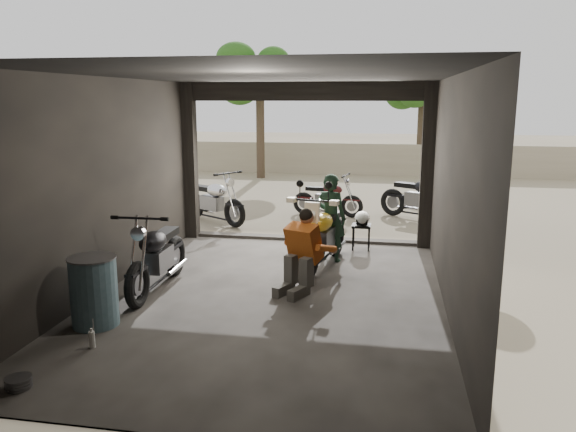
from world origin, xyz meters
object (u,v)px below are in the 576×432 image
(stool, at_px, (361,228))
(helmet, at_px, (362,218))
(outside_bike_a, at_px, (213,197))
(left_bike, at_px, (157,250))
(mechanic, at_px, (299,254))
(main_bike, at_px, (324,230))
(oil_drum, at_px, (94,292))
(rider, at_px, (331,218))
(outside_bike_c, at_px, (421,194))
(sign_post, at_px, (464,173))
(outside_bike_b, at_px, (328,195))

(stool, xyz_separation_m, helmet, (0.01, -0.02, 0.21))
(helmet, bearing_deg, outside_bike_a, 159.18)
(left_bike, bearing_deg, mechanic, 5.69)
(main_bike, distance_m, oil_drum, 4.05)
(left_bike, height_order, mechanic, left_bike)
(outside_bike_a, relative_size, rider, 1.16)
(rider, distance_m, oil_drum, 4.40)
(outside_bike_c, relative_size, stool, 3.80)
(rider, xyz_separation_m, sign_post, (2.33, 0.69, 0.77))
(rider, bearing_deg, stool, -100.02)
(main_bike, bearing_deg, oil_drum, -118.62)
(helmet, bearing_deg, outside_bike_b, 114.37)
(main_bike, bearing_deg, left_bike, -133.40)
(oil_drum, distance_m, sign_post, 6.61)
(outside_bike_b, bearing_deg, outside_bike_c, -81.87)
(left_bike, distance_m, outside_bike_b, 6.32)
(left_bike, height_order, outside_bike_a, left_bike)
(main_bike, relative_size, helmet, 6.57)
(outside_bike_c, height_order, stool, outside_bike_c)
(sign_post, bearing_deg, main_bike, -141.93)
(main_bike, height_order, oil_drum, main_bike)
(rider, bearing_deg, outside_bike_a, -21.21)
(main_bike, height_order, outside_bike_a, main_bike)
(left_bike, xyz_separation_m, helmet, (2.94, 2.90, -0.00))
(main_bike, height_order, sign_post, sign_post)
(outside_bike_c, bearing_deg, sign_post, -138.72)
(left_bike, bearing_deg, rider, 39.19)
(main_bike, distance_m, mechanic, 1.43)
(helmet, distance_m, sign_post, 2.04)
(outside_bike_a, xyz_separation_m, sign_post, (5.37, -1.99, 0.94))
(stool, xyz_separation_m, sign_post, (1.82, -0.18, 1.14))
(helmet, relative_size, sign_post, 0.13)
(outside_bike_c, height_order, mechanic, outside_bike_c)
(rider, xyz_separation_m, helmet, (0.52, 0.85, -0.16))
(left_bike, xyz_separation_m, rider, (2.42, 2.05, 0.16))
(outside_bike_a, bearing_deg, rider, -99.15)
(main_bike, xyz_separation_m, helmet, (0.60, 1.24, -0.02))
(outside_bike_c, bearing_deg, helmet, -171.13)
(left_bike, xyz_separation_m, outside_bike_b, (1.94, 6.01, -0.11))
(outside_bike_c, distance_m, oil_drum, 8.60)
(outside_bike_b, height_order, outside_bike_c, outside_bike_c)
(helmet, bearing_deg, main_bike, -109.40)
(outside_bike_c, relative_size, mechanic, 1.54)
(outside_bike_c, relative_size, oil_drum, 2.08)
(oil_drum, bearing_deg, main_bike, 50.14)
(outside_bike_b, distance_m, sign_post, 4.44)
(outside_bike_b, bearing_deg, main_bike, -164.37)
(stool, height_order, helmet, helmet)
(left_bike, relative_size, outside_bike_b, 1.20)
(main_bike, bearing_deg, outside_bike_a, 145.21)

